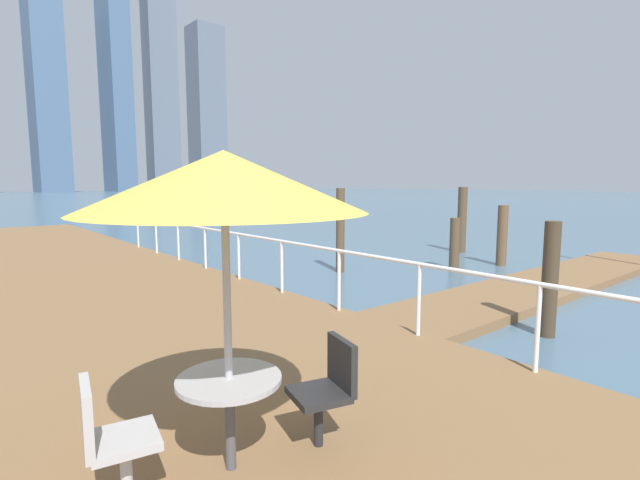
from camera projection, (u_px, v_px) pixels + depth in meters
ground_plane at (204, 246)px, 19.12m from camera, size 300.00×300.00×0.00m
floating_dock at (544, 284)px, 11.53m from camera, size 13.25×2.00×0.18m
boardwalk_railing at (419, 278)px, 6.64m from camera, size 0.06×24.16×1.08m
dock_piling_0 at (550, 280)px, 7.79m from camera, size 0.26×0.26×1.98m
dock_piling_1 at (340, 230)px, 13.47m from camera, size 0.25×0.25×2.46m
dock_piling_2 at (502, 236)px, 14.60m from camera, size 0.32×0.32×1.91m
dock_piling_3 at (462, 220)px, 17.36m from camera, size 0.34×0.34×2.46m
dock_piling_4 at (455, 244)px, 13.87m from camera, size 0.29×0.29×1.57m
cafe_table_round at (229, 387)px, 3.51m from camera, size 0.80×0.80×0.74m
patio_umbrella at (224, 182)px, 3.32m from camera, size 2.09×2.09×2.44m
cafe_chair_0 at (329, 384)px, 3.89m from camera, size 0.57×0.54×0.90m
cafe_chair_1 at (108, 433)px, 3.12m from camera, size 0.54×0.52×0.90m
skyline_tower_2 at (47, 97)px, 132.29m from camera, size 8.79×12.25×54.21m
skyline_tower_3 at (115, 63)px, 143.29m from camera, size 7.38×11.91×79.57m
skyline_tower_4 at (161, 80)px, 157.23m from camera, size 9.50×7.70×75.15m
skyline_tower_5 at (207, 110)px, 176.48m from camera, size 11.41×11.11×60.92m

